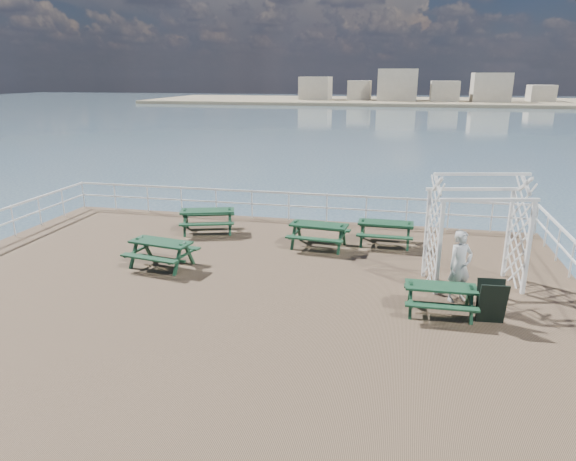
# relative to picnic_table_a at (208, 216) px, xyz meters

# --- Properties ---
(ground) EXTENTS (18.00, 14.00, 0.30)m
(ground) POSITION_rel_picnic_table_a_xyz_m (2.47, -4.67, -0.73)
(ground) COLOR brown
(ground) RESTS_ON ground
(sea_backdrop) EXTENTS (300.00, 300.00, 9.20)m
(sea_backdrop) POSITION_rel_picnic_table_a_xyz_m (15.01, 129.40, -1.09)
(sea_backdrop) COLOR #3F546A
(sea_backdrop) RESTS_ON ground
(railing) EXTENTS (17.77, 13.76, 1.10)m
(railing) POSITION_rel_picnic_table_a_xyz_m (2.40, -2.10, 0.29)
(railing) COLOR white
(railing) RESTS_ON ground
(picnic_table_a) EXTENTS (2.25, 2.01, 0.91)m
(picnic_table_a) POSITION_rel_picnic_table_a_xyz_m (0.00, 0.00, 0.00)
(picnic_table_a) COLOR #153921
(picnic_table_a) RESTS_ON ground
(picnic_table_b) EXTENTS (1.96, 1.64, 0.89)m
(picnic_table_b) POSITION_rel_picnic_table_a_xyz_m (4.12, -0.84, -0.02)
(picnic_table_b) COLOR #153921
(picnic_table_b) RESTS_ON ground
(picnic_table_c) EXTENTS (1.80, 1.46, 0.87)m
(picnic_table_c) POSITION_rel_picnic_table_a_xyz_m (6.22, -0.08, -0.03)
(picnic_table_c) COLOR #153921
(picnic_table_c) RESTS_ON ground
(picnic_table_d) EXTENTS (2.00, 1.72, 0.87)m
(picnic_table_d) POSITION_rel_picnic_table_a_xyz_m (-0.07, -3.54, -0.03)
(picnic_table_d) COLOR #153921
(picnic_table_d) RESTS_ON ground
(picnic_table_e) EXTENTS (1.64, 1.33, 0.79)m
(picnic_table_e) POSITION_rel_picnic_table_a_xyz_m (7.66, -4.99, -0.08)
(picnic_table_e) COLOR #153921
(picnic_table_e) RESTS_ON ground
(trellis_arbor) EXTENTS (2.65, 1.80, 3.02)m
(trellis_arbor) POSITION_rel_picnic_table_a_xyz_m (8.60, -3.02, 0.76)
(trellis_arbor) COLOR white
(trellis_arbor) RESTS_ON ground
(sandwich_board) EXTENTS (0.64, 0.50, 1.00)m
(sandwich_board) POSITION_rel_picnic_table_a_xyz_m (8.75, -5.23, -0.10)
(sandwich_board) COLOR black
(sandwich_board) RESTS_ON ground
(person) EXTENTS (0.79, 0.72, 1.81)m
(person) POSITION_rel_picnic_table_a_xyz_m (8.14, -4.15, 0.32)
(person) COLOR silver
(person) RESTS_ON ground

